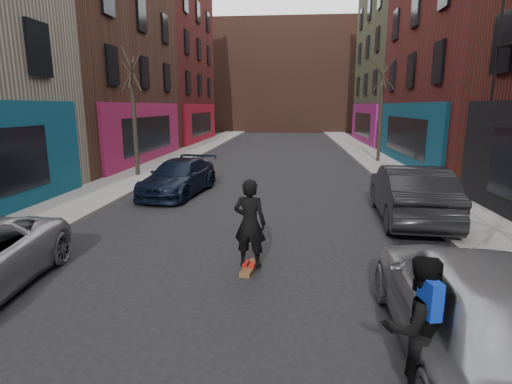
% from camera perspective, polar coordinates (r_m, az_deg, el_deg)
% --- Properties ---
extents(sidewalk_left, '(2.50, 84.00, 0.13)m').
position_cam_1_polar(sidewalk_left, '(31.22, -8.51, 6.06)').
color(sidewalk_left, gray).
rests_on(sidewalk_left, ground).
extents(sidewalk_right, '(2.50, 84.00, 0.13)m').
position_cam_1_polar(sidewalk_right, '(30.77, 14.87, 5.70)').
color(sidewalk_right, gray).
rests_on(sidewalk_right, ground).
extents(building_far, '(40.00, 10.00, 14.00)m').
position_cam_1_polar(building_far, '(56.29, 4.24, 15.91)').
color(building_far, '#47281E').
rests_on(building_far, ground).
extents(tree_left_far, '(2.00, 2.00, 6.50)m').
position_cam_1_polar(tree_left_far, '(19.58, -17.10, 11.82)').
color(tree_left_far, black).
rests_on(tree_left_far, sidewalk_left).
extents(tree_right_far, '(2.00, 2.00, 6.80)m').
position_cam_1_polar(tree_right_far, '(24.69, 17.50, 12.12)').
color(tree_right_far, black).
rests_on(tree_right_far, sidewalk_right).
extents(parked_left_end, '(2.45, 4.77, 1.32)m').
position_cam_1_polar(parked_left_end, '(15.56, -10.98, 2.10)').
color(parked_left_end, black).
rests_on(parked_left_end, ground).
extents(parked_right_far, '(2.14, 4.88, 1.64)m').
position_cam_1_polar(parked_right_far, '(6.06, 28.73, -13.91)').
color(parked_right_far, '#95979D').
rests_on(parked_right_far, ground).
extents(parked_right_end, '(2.10, 5.11, 1.65)m').
position_cam_1_polar(parked_right_end, '(12.60, 21.13, -0.11)').
color(parked_right_end, black).
rests_on(parked_right_end, ground).
extents(skateboard, '(0.36, 0.83, 0.10)m').
position_cam_1_polar(skateboard, '(8.39, -0.87, -10.81)').
color(skateboard, brown).
rests_on(skateboard, ground).
extents(skateboarder, '(0.74, 0.55, 1.83)m').
position_cam_1_polar(skateboarder, '(8.07, -0.89, -4.49)').
color(skateboarder, black).
rests_on(skateboarder, skateboard).
extents(pedestrian, '(0.97, 0.82, 1.74)m').
position_cam_1_polar(pedestrian, '(5.10, 22.11, -17.54)').
color(pedestrian, black).
rests_on(pedestrian, ground).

